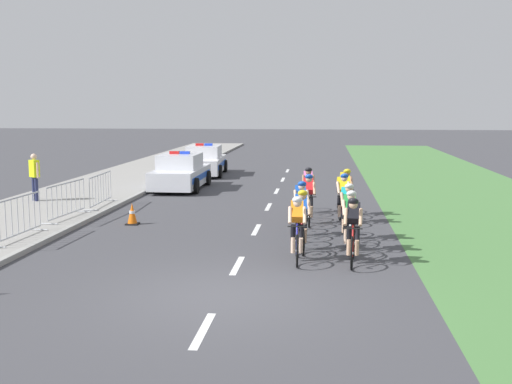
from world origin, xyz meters
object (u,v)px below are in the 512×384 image
at_px(cyclist_sixth, 347,210).
at_px(cyclist_eighth, 343,197).
at_px(cyclist_fourth, 350,220).
at_px(police_car_second, 205,161).
at_px(cyclist_third, 301,219).
at_px(cyclist_tenth, 345,191).
at_px(crowd_barrier_rear, 101,190).
at_px(cyclist_lead, 297,227).
at_px(cyclist_seventh, 308,198).
at_px(cyclist_second, 353,229).
at_px(cyclist_fifth, 301,207).
at_px(crowd_barrier_front, 18,218).
at_px(spectator_closest, 34,174).
at_px(police_car_nearest, 181,173).
at_px(traffic_cone_near, 132,214).
at_px(cyclist_ninth, 308,189).
at_px(crowd_barrier_middle, 67,201).

relative_size(cyclist_sixth, cyclist_eighth, 1.00).
xyz_separation_m(cyclist_fourth, cyclist_eighth, (-0.05, 3.63, 0.00)).
bearing_deg(cyclist_eighth, police_car_second, 117.55).
height_order(cyclist_third, cyclist_fourth, same).
xyz_separation_m(cyclist_sixth, cyclist_tenth, (0.08, 3.65, 0.00)).
bearing_deg(crowd_barrier_rear, cyclist_lead, -43.43).
xyz_separation_m(cyclist_seventh, cyclist_eighth, (1.00, 0.27, 0.00)).
height_order(cyclist_second, cyclist_sixth, same).
bearing_deg(crowd_barrier_rear, cyclist_fourth, -33.79).
height_order(cyclist_fifth, crowd_barrier_front, cyclist_fifth).
relative_size(cyclist_seventh, spectator_closest, 1.03).
relative_size(cyclist_sixth, crowd_barrier_front, 0.74).
height_order(cyclist_third, crowd_barrier_rear, cyclist_third).
bearing_deg(cyclist_fourth, cyclist_eighth, 90.85).
distance_m(cyclist_second, crowd_barrier_rear, 10.43).
xyz_separation_m(cyclist_lead, spectator_closest, (-9.54, 7.28, 0.30)).
distance_m(cyclist_fifth, spectator_closest, 10.56).
relative_size(cyclist_third, crowd_barrier_rear, 0.74).
bearing_deg(cyclist_third, cyclist_seventh, 88.49).
height_order(cyclist_eighth, crowd_barrier_front, cyclist_eighth).
relative_size(cyclist_tenth, police_car_nearest, 0.39).
bearing_deg(cyclist_sixth, crowd_barrier_front, -171.65).
xyz_separation_m(police_car_nearest, traffic_cone_near, (0.33, -7.84, -0.37)).
relative_size(cyclist_lead, cyclist_tenth, 1.00).
distance_m(cyclist_fourth, cyclist_fifth, 2.06).
distance_m(cyclist_lead, cyclist_seventh, 4.45).
bearing_deg(crowd_barrier_rear, cyclist_seventh, -16.26).
bearing_deg(cyclist_ninth, cyclist_third, -90.42).
distance_m(cyclist_fourth, cyclist_tenth, 4.96).
bearing_deg(cyclist_tenth, police_car_second, 120.78).
relative_size(cyclist_sixth, police_car_second, 0.38).
distance_m(police_car_second, crowd_barrier_rear, 10.76).
height_order(cyclist_third, cyclist_fifth, same).
bearing_deg(cyclist_tenth, crowd_barrier_rear, 176.86).
distance_m(cyclist_second, cyclist_seventh, 4.67).
distance_m(cyclist_third, cyclist_seventh, 3.39).
bearing_deg(crowd_barrier_front, spectator_closest, 111.74).
distance_m(crowd_barrier_middle, crowd_barrier_rear, 2.38).
height_order(cyclist_second, crowd_barrier_rear, cyclist_second).
relative_size(cyclist_second, crowd_barrier_front, 0.74).
relative_size(cyclist_fifth, traffic_cone_near, 2.68).
height_order(crowd_barrier_front, crowd_barrier_rear, same).
relative_size(cyclist_lead, cyclist_seventh, 1.00).
relative_size(cyclist_ninth, police_car_second, 0.38).
height_order(cyclist_seventh, traffic_cone_near, cyclist_seventh).
bearing_deg(cyclist_eighth, spectator_closest, 166.52).
height_order(cyclist_fourth, traffic_cone_near, cyclist_fourth).
bearing_deg(spectator_closest, crowd_barrier_rear, -16.44).
distance_m(cyclist_second, crowd_barrier_middle, 9.30).
height_order(cyclist_lead, crowd_barrier_rear, cyclist_lead).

